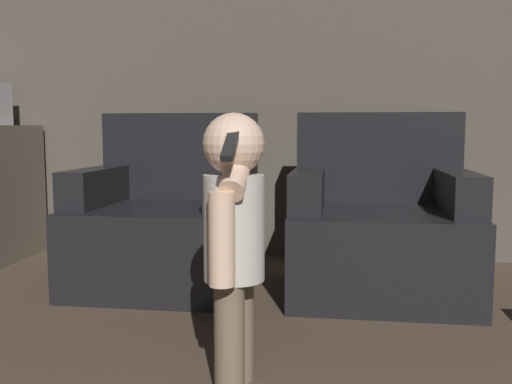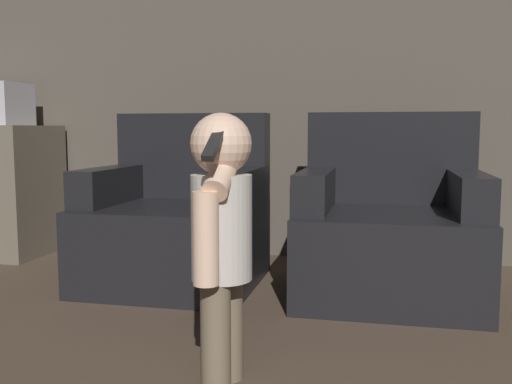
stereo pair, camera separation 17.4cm
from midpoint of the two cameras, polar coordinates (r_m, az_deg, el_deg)
The scene contains 4 objects.
wall_back at distance 3.86m, azimuth 12.84°, elevation 12.67°, with size 8.40×0.05×2.60m.
armchair_left at distance 3.23m, azimuth -6.31°, elevation -3.22°, with size 0.92×0.86×0.96m.
armchair_right at distance 3.06m, azimuth 14.77°, elevation -3.90°, with size 0.92×0.86×0.96m.
person_toddler at distance 1.87m, azimuth -0.86°, elevation -3.61°, with size 0.20×0.35×0.91m.
Camera 2 is at (0.07, 0.68, 0.86)m, focal length 40.00 mm.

